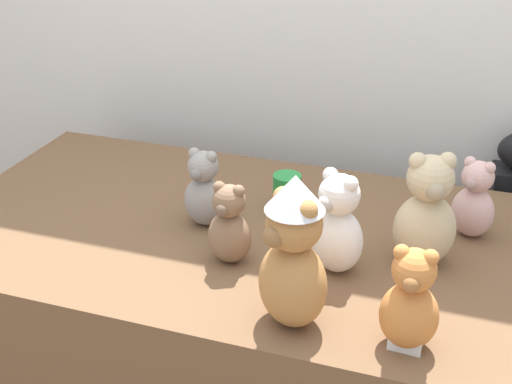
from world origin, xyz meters
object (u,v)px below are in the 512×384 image
Objects in this scene: teddy_bear_snow at (337,226)px; teddy_bear_blush at (474,201)px; teddy_bear_ash at (204,190)px; party_cup_green at (287,193)px; display_table at (256,348)px; teddy_bear_caramel at (293,254)px; teddy_bear_sand at (426,214)px; teddy_bear_mocha at (229,226)px; teddy_bear_ginger at (410,302)px.

teddy_bear_snow is 1.20× the size of teddy_bear_blush.
party_cup_green is (0.19, 0.15, -0.05)m from teddy_bear_ash.
party_cup_green reaches higher than display_table.
teddy_bear_caramel is 0.41m from teddy_bear_sand.
teddy_bear_sand reaches higher than teddy_bear_mocha.
teddy_bear_mocha is at bearing -128.09° from teddy_bear_blush.
teddy_bear_sand is 0.44m from party_cup_green.
teddy_bear_blush reaches higher than display_table.
teddy_bear_ash is 2.02× the size of party_cup_green.
party_cup_green is (0.06, 0.30, -0.05)m from teddy_bear_mocha.
teddy_bear_ash is at bearing -142.06° from party_cup_green.
teddy_bear_snow reaches higher than teddy_bear_mocha.
teddy_bear_ash is 0.74× the size of teddy_bear_sand.
teddy_bear_ginger is at bearing 34.24° from teddy_bear_caramel.
display_table is 7.40× the size of teddy_bear_ginger.
teddy_bear_ash reaches higher than teddy_bear_mocha.
party_cup_green is (-0.40, 0.16, -0.08)m from teddy_bear_sand.
display_table is 0.76m from teddy_bear_blush.
teddy_bear_ginger reaches higher than display_table.
display_table is 8.16× the size of teddy_bear_mocha.
teddy_bear_snow reaches higher than teddy_bear_blush.
teddy_bear_caramel reaches higher than teddy_bear_sand.
teddy_bear_caramel reaches higher than teddy_bear_ash.
teddy_bear_caramel reaches higher than teddy_bear_ginger.
teddy_bear_snow is 0.41m from teddy_bear_ash.
teddy_bear_sand is at bearing -98.48° from teddy_bear_blush.
teddy_bear_snow is 1.19× the size of teddy_bear_ash.
teddy_bear_mocha is 1.97× the size of party_cup_green.
party_cup_green is (-0.41, 0.49, -0.06)m from teddy_bear_ginger.
teddy_bear_snow is at bearing -51.93° from party_cup_green.
teddy_bear_blush is at bearing 39.16° from teddy_bear_sand.
teddy_bear_sand is (-0.01, 0.33, 0.03)m from teddy_bear_ginger.
teddy_bear_snow is 2.41× the size of party_cup_green.
teddy_bear_snow reaches higher than display_table.
teddy_bear_caramel reaches higher than teddy_bear_mocha.
teddy_bear_mocha is 0.31m from party_cup_green.
teddy_bear_sand is at bearing 88.62° from teddy_bear_caramel.
teddy_bear_caramel is 0.26m from teddy_bear_ginger.
display_table is 16.06× the size of party_cup_green.
teddy_bear_mocha is 0.20m from teddy_bear_ash.
teddy_bear_sand is at bearing 6.02° from teddy_bear_ash.
display_table is 0.70m from teddy_bear_caramel.
teddy_bear_ash is at bearing 169.44° from teddy_bear_caramel.
teddy_bear_blush is at bearing 17.16° from display_table.
teddy_bear_blush is (0.35, 0.52, -0.07)m from teddy_bear_caramel.
teddy_bear_snow reaches higher than teddy_bear_ash.
teddy_bear_mocha is at bearing -95.43° from display_table.
teddy_bear_sand is (0.24, 0.33, -0.03)m from teddy_bear_caramel.
display_table is at bearing 142.61° from teddy_bear_ginger.
teddy_bear_sand is at bearing 55.99° from teddy_bear_snow.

